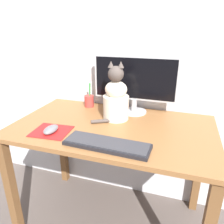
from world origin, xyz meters
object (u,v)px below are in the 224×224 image
at_px(keyboard, 107,144).
at_px(pen_cup, 89,101).
at_px(monitor, 135,82).
at_px(computer_mouse_left, 51,129).
at_px(cat, 116,98).

bearing_deg(keyboard, pen_cup, 124.25).
distance_m(monitor, computer_mouse_left, 0.60).
relative_size(keyboard, computer_mouse_left, 3.87).
xyz_separation_m(keyboard, pen_cup, (-0.31, 0.49, 0.03)).
bearing_deg(cat, monitor, 51.32).
xyz_separation_m(computer_mouse_left, pen_cup, (0.03, 0.45, 0.02)).
distance_m(monitor, keyboard, 0.52).
bearing_deg(monitor, pen_cup, 178.00).
height_order(monitor, pen_cup, monitor).
distance_m(keyboard, cat, 0.36).
height_order(cat, pen_cup, cat).
xyz_separation_m(monitor, cat, (-0.08, -0.14, -0.08)).
bearing_deg(computer_mouse_left, pen_cup, 86.52).
xyz_separation_m(cat, pen_cup, (-0.25, 0.15, -0.09)).
xyz_separation_m(monitor, pen_cup, (-0.33, 0.01, -0.17)).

